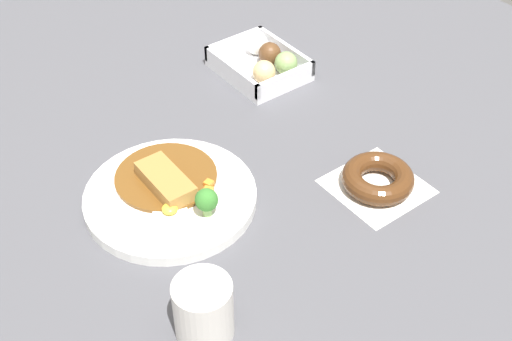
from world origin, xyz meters
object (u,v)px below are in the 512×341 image
Objects in this scene: curry_plate at (171,194)px; donut_box at (263,63)px; coffee_mug at (203,310)px; chocolate_ring_donut at (378,179)px.

curry_plate reaches higher than donut_box.
coffee_mug is at bearing 135.49° from donut_box.
donut_box is at bearing -59.03° from curry_plate.
chocolate_ring_donut is 1.58× the size of coffee_mug.
coffee_mug is (-0.44, 0.43, 0.02)m from donut_box.
coffee_mug is at bearing 158.29° from curry_plate.
chocolate_ring_donut is (-0.17, -0.28, 0.00)m from curry_plate.
coffee_mug is (-0.06, 0.37, 0.03)m from chocolate_ring_donut.
donut_box reaches higher than chocolate_ring_donut.
donut_box is 0.61m from coffee_mug.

